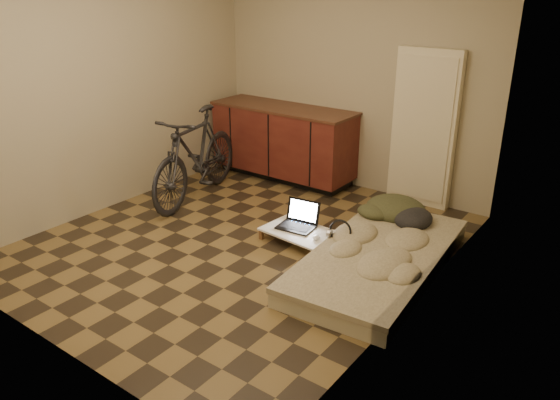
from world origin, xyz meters
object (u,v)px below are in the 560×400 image
Objects in this scene: bicycle at (195,151)px; futon at (378,260)px; laptop at (299,221)px; lap_desk at (300,232)px.

bicycle is 2.48m from futon.
bicycle is 0.82× the size of futon.
laptop reaches higher than futon.
bicycle is at bearing 176.62° from lap_desk.
laptop is at bearing 139.25° from lap_desk.
lap_desk is (-0.84, 0.02, 0.01)m from futon.
laptop is (1.50, -0.14, -0.40)m from bicycle.
futon is at bearing -13.26° from laptop.
bicycle is at bearing 169.68° from futon.
laptop is (-0.08, 0.08, 0.06)m from lap_desk.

